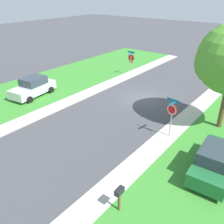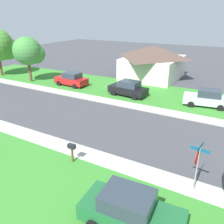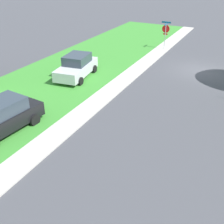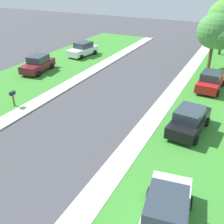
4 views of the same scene
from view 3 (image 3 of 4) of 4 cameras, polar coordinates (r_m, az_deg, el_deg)
name	(u,v)px [view 3 (image 3 of 4)]	position (r m, az deg, el deg)	size (l,w,h in m)	color
ground_plane	(199,71)	(23.61, 18.06, 8.31)	(120.00, 120.00, 0.00)	#424247
sidewalk_east	(68,125)	(14.99, -9.36, -2.73)	(1.40, 56.00, 0.10)	#B7B2A8
lawn_east	(6,107)	(17.92, -21.65, 1.07)	(8.00, 56.00, 0.08)	#38842D
stop_sign_near_corner	(166,31)	(28.41, 11.30, 16.55)	(0.92, 0.92, 2.77)	#9E9EA3
car_silver_far_down_street	(77,67)	(21.02, -7.49, 9.54)	(2.51, 4.52, 1.76)	silver
car_black_behind_trees	(2,117)	(15.03, -22.25, -0.96)	(2.33, 4.45, 1.76)	black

